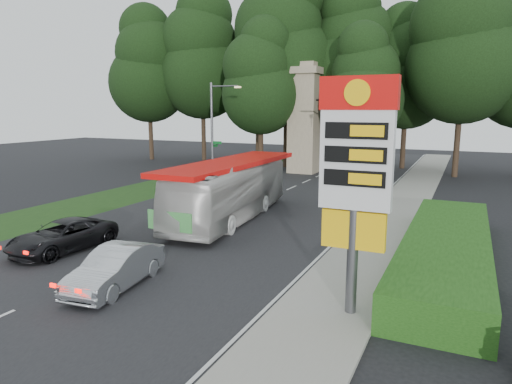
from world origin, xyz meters
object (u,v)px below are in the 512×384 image
at_px(monument, 305,118).
at_px(transit_bus, 231,190).
at_px(sedan_silver, 116,268).
at_px(gas_station_pylon, 356,165).
at_px(traffic_signal_mast, 377,126).
at_px(streetlight_signs, 214,127).
at_px(suv_charcoal, 63,236).

bearing_deg(monument, transit_bus, -82.73).
height_order(transit_bus, sedan_silver, transit_bus).
xyz_separation_m(transit_bus, sedan_silver, (1.07, -10.20, -0.91)).
distance_m(gas_station_pylon, traffic_signal_mast, 22.29).
bearing_deg(streetlight_signs, suv_charcoal, -79.24).
bearing_deg(suv_charcoal, traffic_signal_mast, 71.86).
height_order(monument, sedan_silver, monument).
bearing_deg(sedan_silver, suv_charcoal, 148.35).
xyz_separation_m(transit_bus, suv_charcoal, (-3.79, -8.02, -0.95)).
relative_size(traffic_signal_mast, transit_bus, 0.63).
height_order(traffic_signal_mast, sedan_silver, traffic_signal_mast).
distance_m(traffic_signal_mast, suv_charcoal, 23.29).
relative_size(monument, suv_charcoal, 2.15).
relative_size(transit_bus, suv_charcoal, 2.45).
xyz_separation_m(traffic_signal_mast, suv_charcoal, (-9.04, -21.08, -4.02)).
distance_m(gas_station_pylon, sedan_silver, 8.66).
relative_size(gas_station_pylon, suv_charcoal, 1.46).
bearing_deg(streetlight_signs, traffic_signal_mast, 8.92).
xyz_separation_m(monument, suv_charcoal, (-1.36, -27.08, -4.45)).
bearing_deg(traffic_signal_mast, streetlight_signs, -171.08).
bearing_deg(gas_station_pylon, streetlight_signs, 128.96).
relative_size(monument, transit_bus, 0.88).
height_order(transit_bus, suv_charcoal, transit_bus).
distance_m(streetlight_signs, monument, 9.44).
height_order(monument, suv_charcoal, monument).
bearing_deg(transit_bus, gas_station_pylon, -51.52).
bearing_deg(monument, streetlight_signs, -121.97).
distance_m(gas_station_pylon, transit_bus, 12.85).
bearing_deg(traffic_signal_mast, monument, 142.00).
distance_m(traffic_signal_mast, monument, 9.76).
xyz_separation_m(sedan_silver, suv_charcoal, (-4.86, 2.17, -0.04)).
distance_m(transit_bus, suv_charcoal, 8.92).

